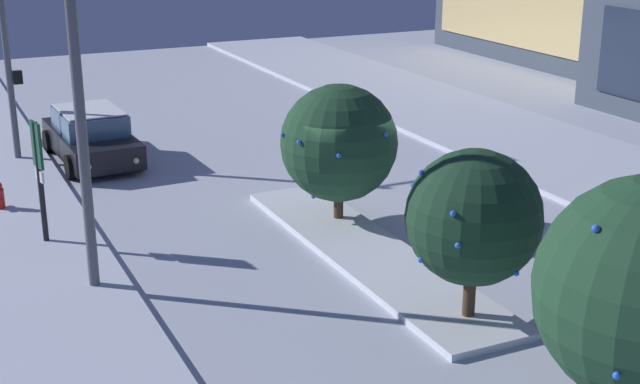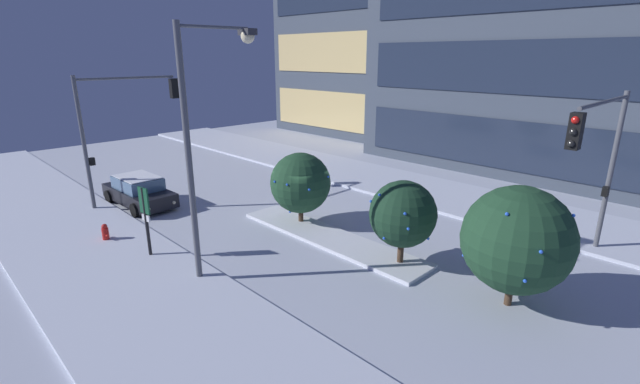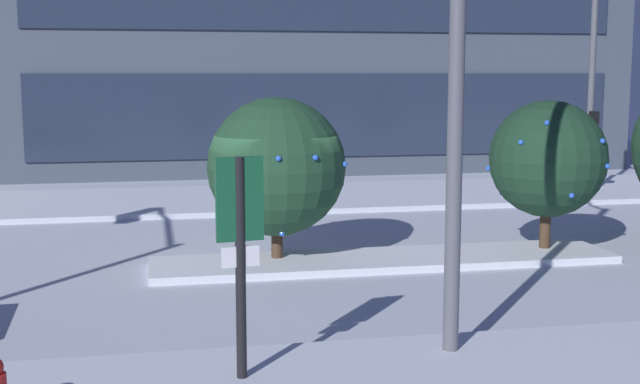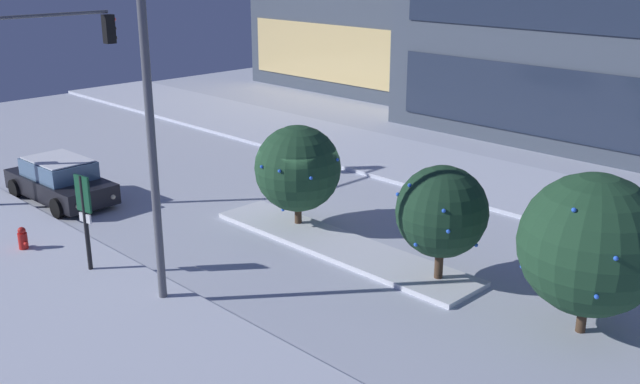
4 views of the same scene
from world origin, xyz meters
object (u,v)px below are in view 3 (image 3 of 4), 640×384
at_px(decorated_tree_median, 277,167).
at_px(decorated_tree_left_of_median, 548,159).
at_px(parking_info_sign, 240,242).
at_px(traffic_light_corner_far_right, 637,52).

xyz_separation_m(decorated_tree_median, decorated_tree_left_of_median, (5.46, -0.17, 0.05)).
height_order(parking_info_sign, decorated_tree_median, decorated_tree_median).
bearing_deg(parking_info_sign, traffic_light_corner_far_right, -56.09).
bearing_deg(traffic_light_corner_far_right, parking_info_sign, -47.45).
distance_m(decorated_tree_median, decorated_tree_left_of_median, 5.46).
bearing_deg(traffic_light_corner_far_right, decorated_tree_left_of_median, -46.37).
relative_size(parking_info_sign, decorated_tree_median, 0.85).
bearing_deg(decorated_tree_median, decorated_tree_left_of_median, -1.80).
bearing_deg(parking_info_sign, decorated_tree_left_of_median, -56.83).
height_order(traffic_light_corner_far_right, decorated_tree_left_of_median, traffic_light_corner_far_right).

